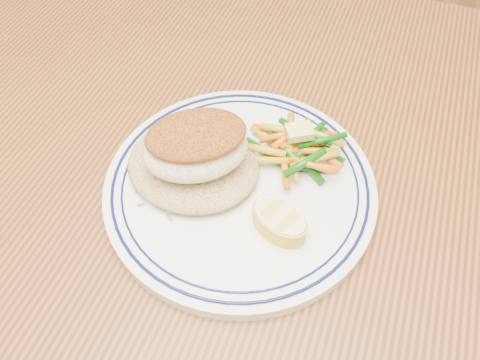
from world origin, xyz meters
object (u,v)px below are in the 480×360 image
Objects in this scene: dining_table at (213,243)px; rice_pilaf at (193,163)px; plate at (240,186)px; lemon_wedge at (279,220)px; vegetable_pile at (299,146)px; fish_fillet at (196,146)px.

dining_table is 0.13m from rice_pilaf.
plate is 0.07m from lemon_wedge.
vegetable_pile is at bearing 31.43° from rice_pilaf.
plate is at bearing -128.37° from vegetable_pile.
fish_fillet is at bearing -173.10° from plate.
fish_fillet is at bearing -144.96° from vegetable_pile.
fish_fillet is at bearing 139.32° from dining_table.
vegetable_pile is (0.04, 0.06, 0.02)m from plate.
dining_table is 0.16m from vegetable_pile.
rice_pilaf is 1.22× the size of vegetable_pile.
vegetable_pile reaches higher than lemon_wedge.
rice_pilaf is at bearing -178.09° from plate.
vegetable_pile reaches higher than plate.
dining_table is 0.11m from plate.
plate is 0.07m from vegetable_pile.
fish_fillet is at bearing -26.33° from rice_pilaf.
plate is at bearing 1.91° from rice_pilaf.
lemon_wedge is at bearing -13.59° from dining_table.
dining_table is 21.51× the size of lemon_wedge.
plate is (0.03, 0.02, 0.11)m from dining_table.
rice_pilaf is 1.97× the size of lemon_wedge.
vegetable_pile is (0.07, 0.07, 0.13)m from dining_table.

